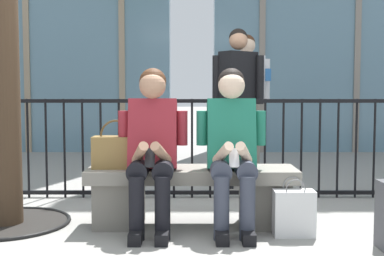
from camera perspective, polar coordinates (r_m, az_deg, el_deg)
The scene contains 9 objects.
ground_plane at distance 3.95m, azimuth 0.00°, elevation -11.02°, with size 60.00×60.00×0.00m, color gray.
stone_bench at distance 3.89m, azimuth 0.00°, elevation -7.16°, with size 1.60×0.44×0.45m.
seated_person_with_phone at distance 3.72m, azimuth -4.56°, elevation -1.79°, with size 0.52×0.66×1.21m.
seated_person_companion at distance 3.72m, azimuth 4.57°, elevation -1.79°, with size 0.52×0.66×1.21m.
handbag_on_bench at distance 3.87m, azimuth -8.62°, elevation -2.63°, with size 0.35×0.17×0.37m.
shopping_bag at distance 3.71m, azimuth 11.51°, elevation -9.40°, with size 0.29×0.16×0.42m.
bystander_at_railing at distance 6.02m, azimuth 6.20°, elevation 3.83°, with size 0.55×0.36×1.71m.
bystander_further_back at distance 5.43m, azimuth 5.24°, elevation 3.80°, with size 0.55×0.40×1.71m.
plaza_railing at distance 4.87m, azimuth -0.01°, elevation -2.26°, with size 7.11×0.04×0.96m.
Camera 1 is at (-0.00, -3.81, 1.04)m, focal length 46.89 mm.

